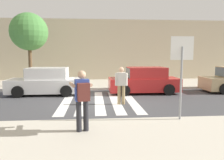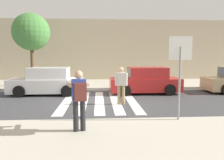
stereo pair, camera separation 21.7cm
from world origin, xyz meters
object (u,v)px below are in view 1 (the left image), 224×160
Objects in this scene: photographer_with_backpack at (82,96)px; pedestrian_crossing at (121,83)px; parked_car_white at (46,82)px; street_tree_west at (29,32)px; stop_sign at (182,59)px; parked_car_red at (144,81)px.

photographer_with_backpack is 4.18m from pedestrian_crossing.
street_tree_west reaches higher than parked_car_white.
stop_sign is 0.67× the size of parked_car_white.
photographer_with_backpack is 7.11m from parked_car_white.
parked_car_white is (-5.60, 5.75, -1.42)m from stop_sign.
street_tree_west is (-1.57, 2.59, 3.06)m from parked_car_white.
parked_car_white is 1.00× the size of parked_car_red.
photographer_with_backpack is at bearing -116.41° from parked_car_red.
parked_car_red is at bearing 0.00° from parked_car_white.
stop_sign is 3.47m from photographer_with_backpack.
pedestrian_crossing is (1.58, 3.86, -0.19)m from photographer_with_backpack.
parked_car_white is at bearing -58.74° from street_tree_west.
stop_sign reaches higher than photographer_with_backpack.
parked_car_white is 0.83× the size of street_tree_west.
photographer_with_backpack is 7.47m from parked_car_red.
stop_sign is at bearing -45.75° from parked_car_white.
stop_sign is 0.56× the size of street_tree_west.
pedestrian_crossing is at bearing 67.72° from photographer_with_backpack.
photographer_with_backpack reaches higher than parked_car_red.
pedestrian_crossing is 0.42× the size of parked_car_white.
parked_car_white is 5.73m from parked_car_red.
parked_car_white is (-3.99, 2.81, -0.25)m from pedestrian_crossing.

